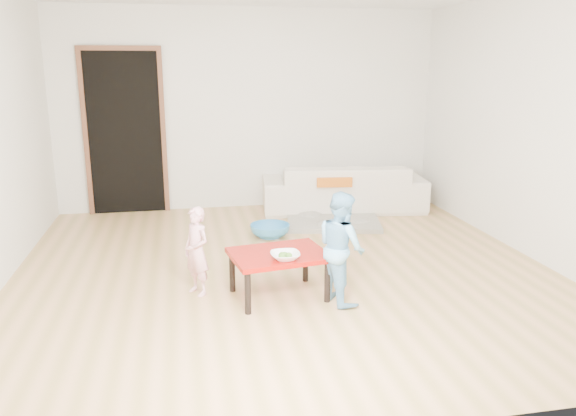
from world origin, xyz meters
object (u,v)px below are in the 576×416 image
object	(u,v)px
sofa	(343,187)
red_table	(279,275)
bowl	(285,256)
child_blue	(341,247)
child_pink	(197,251)
basin	(270,231)

from	to	relation	value
sofa	red_table	size ratio (longest dim) A/B	2.74
sofa	red_table	world-z (taller)	sofa
sofa	bowl	world-z (taller)	sofa
child_blue	child_pink	bearing A→B (deg)	57.47
bowl	child_pink	bearing A→B (deg)	152.14
sofa	basin	world-z (taller)	sofa
sofa	bowl	distance (m)	3.14
basin	child_blue	bearing A→B (deg)	-81.12
red_table	child_blue	distance (m)	0.58
red_table	child_blue	world-z (taller)	child_blue
red_table	bowl	world-z (taller)	bowl
child_blue	basin	distance (m)	1.91
bowl	child_blue	world-z (taller)	child_blue
bowl	child_pink	world-z (taller)	child_pink
bowl	child_blue	xyz separation A→B (m)	(0.46, -0.00, 0.04)
sofa	child_blue	size ratio (longest dim) A/B	2.30
red_table	basin	size ratio (longest dim) A/B	1.72
child_pink	child_blue	distance (m)	1.20
red_table	child_blue	xyz separation A→B (m)	(0.48, -0.18, 0.27)
child_blue	red_table	bearing A→B (deg)	55.14
red_table	child_pink	size ratio (longest dim) A/B	1.02
sofa	child_pink	bearing A→B (deg)	57.72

